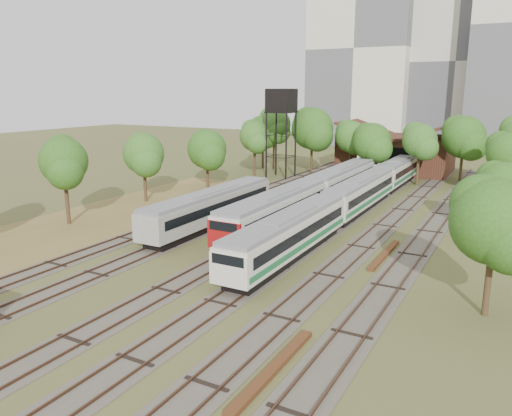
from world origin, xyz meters
The scene contains 16 objects.
ground centered at (0.00, 0.00, 0.00)m, with size 240.00×240.00×0.00m, color #475123.
dry_grass_patch centered at (-18.00, 8.00, 0.02)m, with size 14.00×60.00×0.04m, color brown.
tracks centered at (-0.67, 25.00, 0.04)m, with size 24.60×80.00×0.19m.
railcar_red_set centered at (-2.00, 27.15, 1.84)m, with size 2.82×34.58×3.48m.
railcar_green_set centered at (2.00, 30.10, 1.75)m, with size 2.68×52.07×3.31m.
railcar_rear centered at (-2.00, 54.41, 2.10)m, with size 3.20×16.08×3.97m.
old_grey_coach centered at (-8.00, 17.30, 1.80)m, with size 2.68×18.00×3.30m.
water_tower centered at (-14.14, 44.42, 10.51)m, with size 3.61×3.61×12.46m.
rail_pile_near centered at (8.00, -1.77, 0.13)m, with size 0.51×7.72×0.26m, color #5A3219.
rail_pile_far centered at (8.20, 16.47, 0.12)m, with size 0.47×7.53×0.24m, color #5A3219.
maintenance_shed centered at (-1.00, 57.98, 2.91)m, with size 16.45×11.55×7.58m.
tree_band_left centered at (-19.90, 24.18, 5.56)m, with size 7.70×64.14×8.14m.
tree_band_far centered at (-1.92, 49.77, 6.28)m, with size 39.88×9.63×9.83m.
tree_band_right centered at (15.29, 25.53, 5.10)m, with size 5.59×38.87×7.74m.
tower_left centered at (-18.00, 95.00, 21.00)m, with size 22.00×16.00×42.00m, color beige.
tower_centre centered at (2.00, 100.00, 18.00)m, with size 20.00×18.00×36.00m, color beige.
Camera 1 is at (16.92, -19.62, 12.21)m, focal length 35.00 mm.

